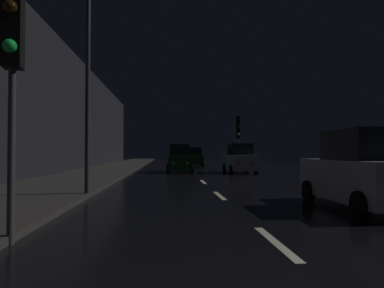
% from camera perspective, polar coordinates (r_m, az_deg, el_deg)
% --- Properties ---
extents(ground, '(25.53, 84.00, 0.02)m').
position_cam_1_polar(ground, '(27.25, -0.33, -4.53)').
color(ground, black).
extents(sidewalk_left, '(4.40, 84.00, 0.15)m').
position_cam_1_polar(sidewalk_left, '(27.60, -14.10, -4.28)').
color(sidewalk_left, '#33302D').
rests_on(sidewalk_left, ground).
extents(building_facade_left, '(0.80, 63.00, 8.94)m').
position_cam_1_polar(building_facade_left, '(24.94, -21.37, 5.57)').
color(building_facade_left, black).
rests_on(building_facade_left, ground).
extents(lane_centerline, '(0.16, 24.67, 0.01)m').
position_cam_1_polar(lane_centerline, '(15.86, 2.44, -6.79)').
color(lane_centerline, beige).
rests_on(lane_centerline, ground).
extents(traffic_light_far_right, '(0.34, 0.47, 4.61)m').
position_cam_1_polar(traffic_light_far_right, '(29.68, 7.68, 2.18)').
color(traffic_light_far_right, '#38383A').
rests_on(traffic_light_far_right, ground).
extents(traffic_light_near_left, '(0.36, 0.48, 4.81)m').
position_cam_1_polar(traffic_light_near_left, '(6.65, -27.68, 16.03)').
color(traffic_light_near_left, '#38383A').
rests_on(traffic_light_near_left, ground).
extents(streetlamp_overhead, '(1.70, 0.44, 8.45)m').
position_cam_1_polar(streetlamp_overhead, '(12.48, -14.97, 17.18)').
color(streetlamp_overhead, '#2D2D30').
rests_on(streetlamp_overhead, ground).
extents(car_approaching_headlights, '(1.91, 4.13, 2.08)m').
position_cam_1_polar(car_approaching_headlights, '(25.69, -2.12, -2.58)').
color(car_approaching_headlights, '#0F3819').
rests_on(car_approaching_headlights, ground).
extents(car_distant_taillights, '(1.83, 3.97, 2.00)m').
position_cam_1_polar(car_distant_taillights, '(36.26, 0.34, -2.27)').
color(car_distant_taillights, '#0F3819').
rests_on(car_distant_taillights, ground).
extents(car_parked_right_near, '(1.95, 4.22, 2.12)m').
position_cam_1_polar(car_parked_right_near, '(10.41, 26.39, -4.20)').
color(car_parked_right_near, '#A5A8AD').
rests_on(car_parked_right_near, ground).
extents(car_parked_right_far, '(1.94, 4.20, 2.12)m').
position_cam_1_polar(car_parked_right_far, '(25.27, 7.92, -2.55)').
color(car_parked_right_far, '#A5A8AD').
rests_on(car_parked_right_far, ground).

